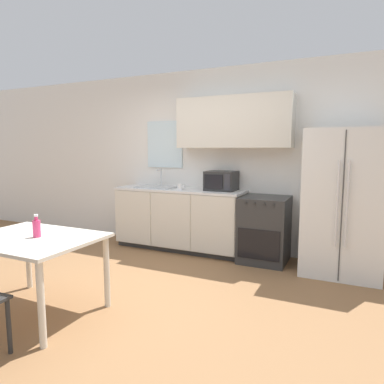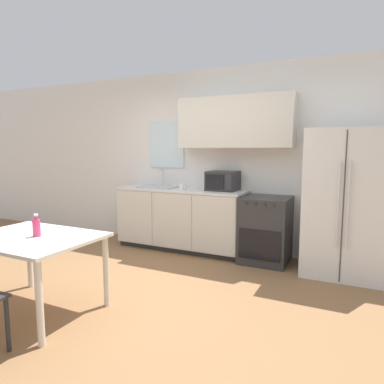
% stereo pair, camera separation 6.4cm
% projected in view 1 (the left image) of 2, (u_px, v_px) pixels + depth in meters
% --- Properties ---
extents(ground_plane, '(12.00, 12.00, 0.00)m').
position_uv_depth(ground_plane, '(140.00, 293.00, 3.63)').
color(ground_plane, olive).
extents(wall_back, '(12.00, 0.38, 2.70)m').
position_uv_depth(wall_back, '(213.00, 154.00, 5.15)').
color(wall_back, silver).
rests_on(wall_back, ground_plane).
extents(kitchen_counter, '(1.98, 0.61, 0.93)m').
position_uv_depth(kitchen_counter, '(180.00, 219.00, 5.19)').
color(kitchen_counter, '#333333').
rests_on(kitchen_counter, ground_plane).
extents(oven_range, '(0.62, 0.65, 0.88)m').
position_uv_depth(oven_range, '(264.00, 229.00, 4.63)').
color(oven_range, '#2D2D2D').
rests_on(oven_range, ground_plane).
extents(refrigerator, '(0.90, 0.77, 1.76)m').
position_uv_depth(refrigerator, '(343.00, 203.00, 4.13)').
color(refrigerator, silver).
rests_on(refrigerator, ground_plane).
extents(kitchen_sink, '(0.59, 0.38, 0.28)m').
position_uv_depth(kitchen_sink, '(157.00, 186.00, 5.30)').
color(kitchen_sink, '#B7BABC').
rests_on(kitchen_sink, kitchen_counter).
extents(microwave, '(0.42, 0.38, 0.28)m').
position_uv_depth(microwave, '(221.00, 181.00, 4.91)').
color(microwave, '#282828').
rests_on(microwave, kitchen_counter).
extents(coffee_mug, '(0.11, 0.08, 0.09)m').
position_uv_depth(coffee_mug, '(181.00, 187.00, 4.95)').
color(coffee_mug, white).
rests_on(coffee_mug, kitchen_counter).
extents(dining_table, '(1.19, 0.89, 0.72)m').
position_uv_depth(dining_table, '(32.00, 247.00, 3.13)').
color(dining_table, beige).
rests_on(dining_table, ground_plane).
extents(drink_bottle, '(0.07, 0.07, 0.21)m').
position_uv_depth(drink_bottle, '(37.00, 228.00, 3.10)').
color(drink_bottle, '#DB386B').
rests_on(drink_bottle, dining_table).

